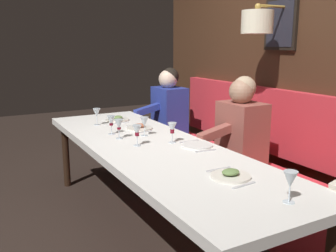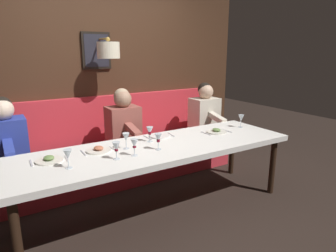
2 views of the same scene
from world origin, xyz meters
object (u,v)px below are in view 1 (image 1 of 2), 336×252
diner_middle (169,104)px  wine_glass_1 (144,122)px  dining_table (153,153)px  wine_glass_4 (137,131)px  wine_glass_2 (119,125)px  wine_glass_0 (172,129)px  wine_glass_6 (97,113)px  diner_near (241,124)px  wine_glass_3 (290,180)px  wine_glass_5 (111,121)px

diner_middle → wine_glass_1: size_ratio=4.82×
dining_table → wine_glass_4: 0.21m
wine_glass_1 → wine_glass_2: (-0.23, 0.01, -0.00)m
wine_glass_0 → wine_glass_6: size_ratio=1.00×
dining_table → wine_glass_6: wine_glass_6 is taller
diner_near → wine_glass_3: bearing=-120.7°
diner_middle → wine_glass_1: bearing=-128.4°
wine_glass_2 → wine_glass_1: bearing=-3.7°
wine_glass_4 → wine_glass_6: (-0.03, 0.88, 0.00)m
dining_table → wine_glass_1: wine_glass_1 is taller
diner_middle → wine_glass_0: diner_middle is taller
wine_glass_3 → wine_glass_5: bearing=98.3°
diner_near → wine_glass_6: (-1.02, 0.92, 0.04)m
wine_glass_1 → wine_glass_5: same height
wine_glass_1 → wine_glass_3: (0.03, -1.60, 0.00)m
wine_glass_3 → wine_glass_6: same height
diner_near → wine_glass_6: size_ratio=4.82×
wine_glass_1 → dining_table: bearing=-104.1°
diner_near → diner_middle: bearing=90.0°
wine_glass_3 → wine_glass_6: (-0.25, 2.22, 0.00)m
diner_middle → wine_glass_1: 1.29m
wine_glass_0 → wine_glass_5: bearing=122.1°
wine_glass_1 → wine_glass_2: 0.23m
wine_glass_5 → wine_glass_6: (0.01, 0.42, 0.00)m
wine_glass_6 → wine_glass_0: bearing=-71.6°
dining_table → wine_glass_3: 1.30m
diner_middle → wine_glass_2: diner_middle is taller
wine_glass_5 → dining_table: bearing=-73.8°
dining_table → wine_glass_1: 0.37m
wine_glass_0 → wine_glass_3: 1.28m
diner_near → wine_glass_0: bearing=-179.1°
wine_glass_0 → wine_glass_2: bearing=133.8°
dining_table → wine_glass_4: wine_glass_4 is taller
dining_table → wine_glass_6: (-0.14, 0.93, 0.18)m
diner_near → wine_glass_0: size_ratio=4.82×
diner_middle → wine_glass_3: (-0.77, -2.61, 0.04)m
diner_middle → wine_glass_3: bearing=-106.4°
dining_table → wine_glass_2: wine_glass_2 is taller
wine_glass_4 → diner_middle: bearing=52.2°
wine_glass_3 → wine_glass_1: bearing=91.2°
diner_middle → wine_glass_5: diner_middle is taller
wine_glass_2 → diner_near: bearing=-17.4°
dining_table → diner_middle: (0.88, 1.33, 0.13)m
diner_middle → wine_glass_5: (-1.03, -0.82, 0.04)m
diner_near → wine_glass_2: bearing=162.6°
diner_near → wine_glass_5: size_ratio=4.82×
dining_table → wine_glass_6: bearing=98.4°
diner_near → wine_glass_2: (-1.03, 0.32, 0.04)m
diner_near → dining_table: bearing=-179.5°
diner_middle → wine_glass_2: bearing=-135.9°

